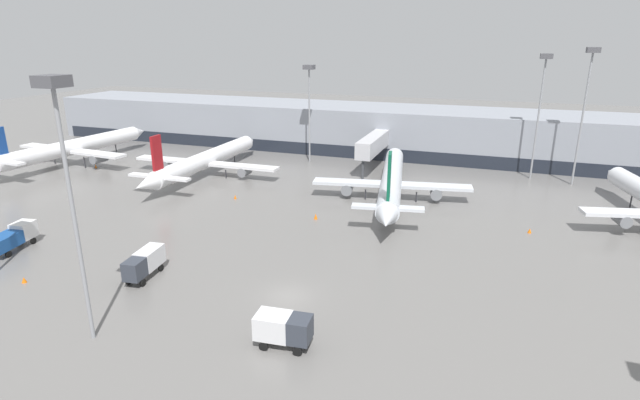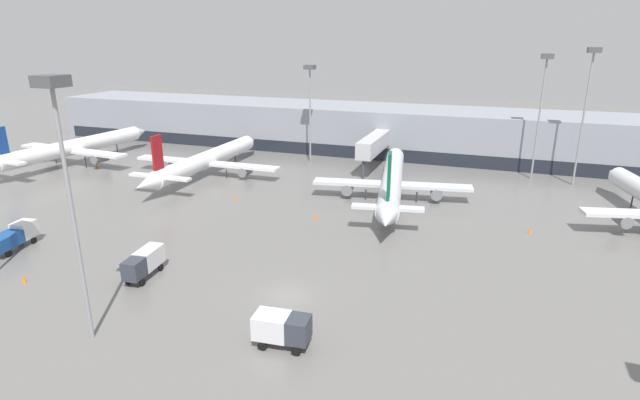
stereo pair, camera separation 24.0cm
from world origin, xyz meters
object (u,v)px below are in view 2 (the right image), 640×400
at_px(traffic_cone_0, 236,197).
at_px(apron_light_mast_0, 310,86).
at_px(service_truck_1, 13,236).
at_px(traffic_cone_2, 97,166).
at_px(traffic_cone_3, 24,279).
at_px(parked_jet_4, 72,148).
at_px(service_truck_0, 144,262).
at_px(traffic_cone_1, 530,231).
at_px(parked_jet_0, 206,160).
at_px(parked_jet_1, 392,181).
at_px(service_truck_2, 282,327).
at_px(apron_light_mast_1, 590,80).
at_px(apron_light_mast_4, 61,141).
at_px(traffic_cone_4, 316,216).
at_px(apron_light_mast_5, 544,83).

distance_m(traffic_cone_0, apron_light_mast_0, 28.54).
height_order(service_truck_1, traffic_cone_2, service_truck_1).
xyz_separation_m(traffic_cone_0, traffic_cone_3, (-6.32, -29.80, -0.02)).
height_order(parked_jet_4, service_truck_1, parked_jet_4).
bearing_deg(service_truck_0, traffic_cone_1, 118.05).
distance_m(parked_jet_0, service_truck_0, 38.03).
distance_m(parked_jet_1, service_truck_0, 36.81).
bearing_deg(parked_jet_4, service_truck_2, -118.78).
bearing_deg(parked_jet_1, apron_light_mast_1, -66.12).
bearing_deg(parked_jet_1, service_truck_0, 141.90).
xyz_separation_m(parked_jet_1, apron_light_mast_0, (-19.18, 17.43, 11.27)).
relative_size(parked_jet_4, traffic_cone_0, 60.88).
bearing_deg(traffic_cone_2, apron_light_mast_0, 26.67).
bearing_deg(parked_jet_0, service_truck_1, 174.37).
distance_m(service_truck_0, apron_light_mast_1, 67.19).
relative_size(parked_jet_1, service_truck_2, 8.48).
xyz_separation_m(traffic_cone_1, traffic_cone_3, (-46.02, -29.97, -0.01)).
distance_m(parked_jet_4, traffic_cone_3, 49.35).
bearing_deg(traffic_cone_0, service_truck_1, -120.17).
height_order(parked_jet_0, apron_light_mast_4, apron_light_mast_4).
bearing_deg(service_truck_2, traffic_cone_2, 139.18).
bearing_deg(traffic_cone_3, parked_jet_0, 96.87).
bearing_deg(apron_light_mast_0, service_truck_1, -108.20).
xyz_separation_m(traffic_cone_3, traffic_cone_4, (20.23, 25.83, 0.09)).
xyz_separation_m(service_truck_0, traffic_cone_3, (-10.20, -4.90, -1.31)).
xyz_separation_m(service_truck_1, apron_light_mast_5, (54.86, 50.66, 14.08)).
bearing_deg(apron_light_mast_5, service_truck_0, -125.71).
bearing_deg(traffic_cone_3, apron_light_mast_0, 81.27).
xyz_separation_m(service_truck_1, apron_light_mast_4, (20.84, -10.63, 14.09)).
relative_size(traffic_cone_1, apron_light_mast_0, 0.03).
bearing_deg(apron_light_mast_4, service_truck_0, 106.01).
bearing_deg(traffic_cone_0, traffic_cone_3, -101.98).
relative_size(parked_jet_0, service_truck_0, 6.66).
distance_m(service_truck_2, traffic_cone_3, 27.52).
bearing_deg(traffic_cone_1, apron_light_mast_0, 146.62).
bearing_deg(service_truck_0, parked_jet_4, -135.08).
bearing_deg(apron_light_mast_5, service_truck_2, -108.92).
bearing_deg(traffic_cone_2, traffic_cone_4, -14.05).
distance_m(traffic_cone_2, apron_light_mast_4, 59.77).
xyz_separation_m(parked_jet_1, traffic_cone_3, (-27.59, -37.32, -2.46)).
distance_m(service_truck_1, apron_light_mast_1, 79.51).
relative_size(service_truck_0, traffic_cone_0, 8.90).
height_order(parked_jet_4, service_truck_2, parked_jet_4).
height_order(service_truck_0, apron_light_mast_4, apron_light_mast_4).
bearing_deg(parked_jet_4, traffic_cone_3, -135.53).
bearing_deg(traffic_cone_1, apron_light_mast_1, 73.73).
height_order(traffic_cone_0, traffic_cone_4, traffic_cone_4).
xyz_separation_m(parked_jet_1, parked_jet_4, (-59.22, 0.44, 0.44)).
bearing_deg(apron_light_mast_4, parked_jet_4, 136.21).
distance_m(parked_jet_0, apron_light_mast_5, 55.93).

